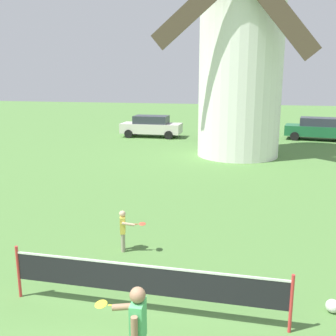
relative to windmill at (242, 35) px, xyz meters
name	(u,v)px	position (x,y,z in m)	size (l,w,h in m)	color
windmill	(242,35)	(0.00, 0.00, 0.00)	(8.58, 5.20, 13.62)	white
tennis_net	(144,280)	(-0.88, -15.92, -5.80)	(5.32, 0.06, 1.10)	red
player_near	(137,329)	(-0.51, -17.59, -5.63)	(0.83, 0.54, 1.51)	#333338
player_far	(124,228)	(-2.15, -13.38, -5.87)	(0.73, 0.35, 1.08)	#9E937F
stray_ball	(333,306)	(2.58, -15.11, -6.36)	(0.26, 0.26, 0.26)	silver
parked_car_cream	(151,126)	(-6.55, 5.68, -5.68)	(4.38, 1.90, 1.56)	silver
parked_car_black	(233,128)	(-0.64, 5.69, -5.68)	(3.95, 1.93, 1.56)	#1E232D
parked_car_green	(319,128)	(5.24, 6.85, -5.68)	(4.68, 2.40, 1.56)	#1E6638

